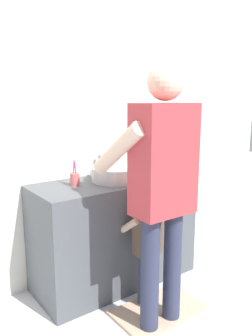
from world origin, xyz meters
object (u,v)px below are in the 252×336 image
child_toddler (147,237)px  adult_parent (162,176)px  soap_bottle (143,166)px  toothbrush_cup (75,178)px

child_toddler → adult_parent: (-0.08, -0.23, 0.51)m
soap_bottle → adult_parent: bearing=-120.9°
toothbrush_cup → child_toddler: 0.68m
toothbrush_cup → soap_bottle: bearing=1.0°
adult_parent → soap_bottle: bearing=59.1°
child_toddler → adult_parent: bearing=-109.4°
soap_bottle → adult_parent: adult_parent is taller
child_toddler → adult_parent: size_ratio=0.51×
child_toddler → adult_parent: adult_parent is taller
adult_parent → toothbrush_cup: bearing=110.4°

